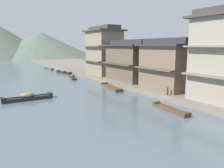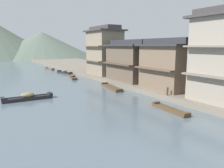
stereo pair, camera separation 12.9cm
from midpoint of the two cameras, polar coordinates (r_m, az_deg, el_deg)
The scene contains 12 objects.
riverbank_right at distance 41.50m, azimuth 7.40°, elevation 2.26°, with size 18.00×110.00×0.58m, color slate.
boat_moored_nearest at distance 47.38m, azimuth -12.28°, elevation 3.02°, with size 1.90×5.22×0.74m.
boat_moored_third at distance 25.36m, azimuth -21.12°, elevation -3.29°, with size 5.25×1.13×0.84m.
boat_moored_far at distance 20.49m, azimuth 15.08°, elevation -6.48°, with size 1.19×4.41×0.39m.
boat_midriver_drifting at distance 55.89m, azimuth -16.02°, elevation 3.80°, with size 1.66×3.59×0.46m.
boat_midriver_upstream at distance 30.03m, azimuth -0.04°, elevation -0.91°, with size 1.97×5.82×0.42m.
boat_upstream_distant at distance 40.50m, azimuth -10.16°, elevation 1.87°, with size 2.23×5.76×0.65m.
house_waterfront_tall at distance 27.52m, azimuth 14.88°, elevation 4.99°, with size 5.68×7.00×6.14m.
house_waterfront_narrow at distance 33.80m, azimuth 5.57°, elevation 6.13°, with size 6.47×8.23×6.14m.
house_waterfront_far at distance 40.47m, azimuth -1.91°, elevation 8.66°, with size 5.68×7.27×8.74m.
mooring_post_dock_mid at distance 24.11m, azimuth 14.49°, elevation -1.86°, with size 0.20×0.20×0.85m, color #473828.
hill_far_centre at distance 113.02m, azimuth -17.78°, elevation 9.74°, with size 51.85×51.85×12.45m, color #5B6B5B.
Camera 2 is at (-9.22, -2.24, 5.82)m, focal length 34.83 mm.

